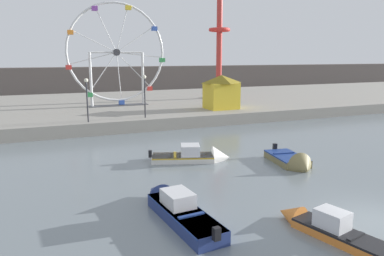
# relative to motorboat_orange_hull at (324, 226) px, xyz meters

# --- Properties ---
(ground_plane) EXTENTS (240.00, 240.00, 0.00)m
(ground_plane) POSITION_rel_motorboat_orange_hull_xyz_m (2.63, -0.01, -0.29)
(ground_plane) COLOR slate
(quay_promenade) EXTENTS (110.00, 25.74, 1.04)m
(quay_promenade) POSITION_rel_motorboat_orange_hull_xyz_m (2.63, 32.78, 0.23)
(quay_promenade) COLOR gray
(quay_promenade) RESTS_ON ground_plane
(distant_town_skyline) EXTENTS (140.00, 3.00, 4.40)m
(distant_town_skyline) POSITION_rel_motorboat_orange_hull_xyz_m (2.63, 56.52, 1.91)
(distant_town_skyline) COLOR #564C47
(distant_town_skyline) RESTS_ON ground_plane
(motorboat_orange_hull) EXTENTS (2.07, 4.76, 1.30)m
(motorboat_orange_hull) POSITION_rel_motorboat_orange_hull_xyz_m (0.00, 0.00, 0.00)
(motorboat_orange_hull) COLOR orange
(motorboat_orange_hull) RESTS_ON ground_plane
(motorboat_navy_blue) EXTENTS (1.74, 5.95, 1.43)m
(motorboat_navy_blue) POSITION_rel_motorboat_orange_hull_xyz_m (-4.43, 3.59, 0.07)
(motorboat_navy_blue) COLOR navy
(motorboat_navy_blue) RESTS_ON ground_plane
(motorboat_white_red_stripe) EXTENTS (4.95, 2.93, 1.53)m
(motorboat_white_red_stripe) POSITION_rel_motorboat_orange_hull_xyz_m (-0.44, 10.39, -0.01)
(motorboat_white_red_stripe) COLOR silver
(motorboat_white_red_stripe) RESTS_ON ground_plane
(motorboat_olive_wood) EXTENTS (2.11, 4.10, 1.51)m
(motorboat_olive_wood) POSITION_rel_motorboat_orange_hull_xyz_m (4.23, 7.25, -0.05)
(motorboat_olive_wood) COLOR olive
(motorboat_olive_wood) RESTS_ON ground_plane
(ferris_wheel_white_frame) EXTENTS (10.41, 1.20, 10.74)m
(ferris_wheel_white_frame) POSITION_rel_motorboat_orange_hull_xyz_m (-1.41, 29.75, 6.15)
(ferris_wheel_white_frame) COLOR silver
(ferris_wheel_white_frame) RESTS_ON quay_promenade
(drop_tower_red_tower) EXTENTS (2.80, 2.80, 13.63)m
(drop_tower_red_tower) POSITION_rel_motorboat_orange_hull_xyz_m (11.77, 32.18, 7.11)
(drop_tower_red_tower) COLOR #BC332D
(drop_tower_red_tower) RESTS_ON quay_promenade
(carnival_booth_yellow_awning) EXTENTS (3.31, 2.86, 3.38)m
(carnival_booth_yellow_awning) POSITION_rel_motorboat_orange_hull_xyz_m (7.74, 23.49, 2.51)
(carnival_booth_yellow_awning) COLOR yellow
(carnival_booth_yellow_awning) RESTS_ON quay_promenade
(promenade_lamp_near) EXTENTS (0.32, 0.32, 3.66)m
(promenade_lamp_near) POSITION_rel_motorboat_orange_hull_xyz_m (-0.83, 21.06, 3.17)
(promenade_lamp_near) COLOR #2D2D33
(promenade_lamp_near) RESTS_ON quay_promenade
(promenade_lamp_far) EXTENTS (0.32, 0.32, 3.51)m
(promenade_lamp_far) POSITION_rel_motorboat_orange_hull_xyz_m (-5.66, 20.72, 3.09)
(promenade_lamp_far) COLOR #2D2D33
(promenade_lamp_far) RESTS_ON quay_promenade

